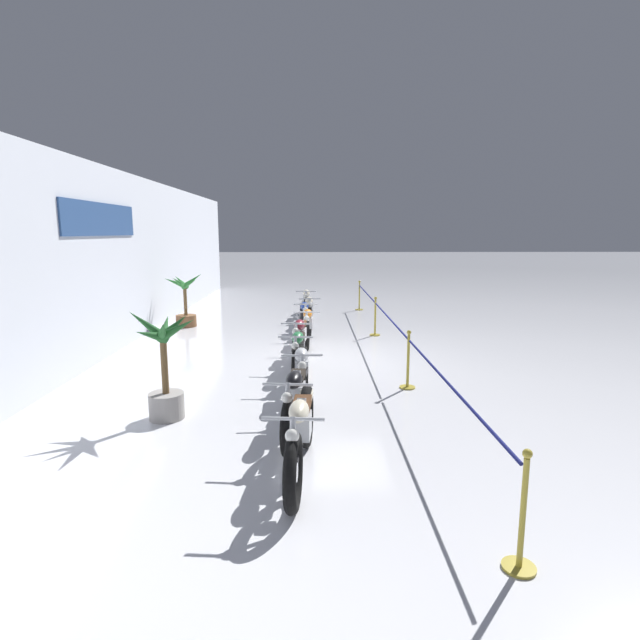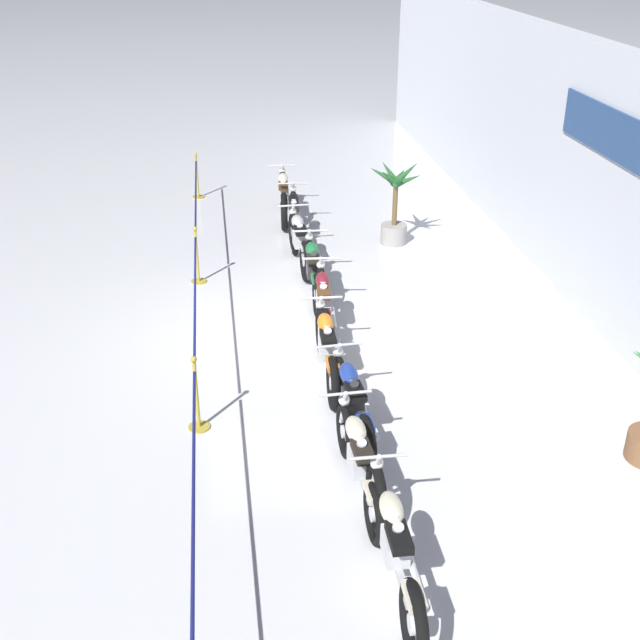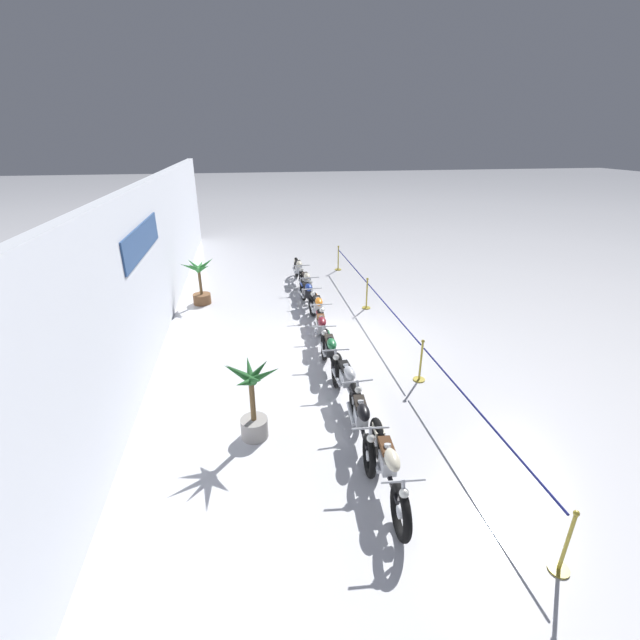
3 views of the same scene
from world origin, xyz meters
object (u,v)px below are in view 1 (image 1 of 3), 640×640
Objects in this scene: motorcycle_cream_0 at (300,434)px; motorcycle_black_1 at (296,398)px; motorcycle_green_3 at (298,351)px; stanchion_mid_right at (375,322)px; motorcycle_silver_2 at (301,371)px; motorcycle_blue_6 at (304,317)px; potted_palm_left_of_row at (185,302)px; motorcycle_cream_8 at (306,302)px; motorcycle_maroon_4 at (300,338)px; motorcycle_cream_7 at (309,310)px; stanchion_far_right at (359,300)px; potted_palm_right_of_row at (164,368)px; stanchion_mid_left at (408,369)px; stanchion_far_left at (402,339)px.

motorcycle_cream_0 reaches higher than motorcycle_black_1.
motorcycle_green_3 is 2.14× the size of stanchion_mid_right.
motorcycle_silver_2 is 1.05× the size of motorcycle_blue_6.
motorcycle_cream_8 is at bearing -65.88° from potted_palm_left_of_row.
motorcycle_silver_2 is 0.98× the size of motorcycle_maroon_4.
motorcycle_green_3 is 1.03× the size of motorcycle_cream_7.
potted_palm_right_of_row is at bearing 159.76° from stanchion_far_right.
stanchion_mid_left is (1.42, -3.89, -0.42)m from potted_palm_right_of_row.
motorcycle_cream_8 reaches higher than motorcycle_silver_2.
motorcycle_black_1 is 2.72m from stanchion_mid_left.
stanchion_far_right is at bearing -60.33° from potted_palm_left_of_row.
stanchion_mid_left is 1.00× the size of stanchion_far_right.
motorcycle_maroon_4 is 3.16m from stanchion_mid_right.
motorcycle_cream_0 is at bearing -179.46° from motorcycle_blue_6.
potted_palm_right_of_row is (-2.26, 1.92, 0.30)m from motorcycle_green_3.
potted_palm_right_of_row reaches higher than motorcycle_black_1.
motorcycle_maroon_4 is 2.91m from stanchion_mid_left.
motorcycle_maroon_4 is at bearing 1.25° from motorcycle_cream_0.
stanchion_far_left is (-0.24, -1.97, 0.29)m from motorcycle_green_3.
motorcycle_maroon_4 is (4.06, 0.02, 0.00)m from motorcycle_black_1.
motorcycle_silver_2 is at bearing 106.31° from stanchion_mid_left.
motorcycle_maroon_4 is (2.71, 0.07, -0.01)m from motorcycle_silver_2.
stanchion_mid_right is (5.18, -1.88, -0.12)m from motorcycle_silver_2.
motorcycle_maroon_4 is at bearing -28.35° from potted_palm_right_of_row.
motorcycle_blue_6 is 4.81m from stanchion_far_left.
motorcycle_cream_0 is 9.39m from motorcycle_cream_7.
stanchion_far_left is at bearing -96.95° from motorcycle_green_3.
motorcycle_blue_6 is (4.16, -0.05, -0.02)m from motorcycle_green_3.
potted_palm_left_of_row reaches higher than stanchion_far_right.
motorcycle_cream_0 reaches higher than motorcycle_green_3.
motorcycle_maroon_4 is at bearing 141.65° from stanchion_mid_right.
motorcycle_maroon_4 is at bearing 42.27° from stanchion_mid_left.
potted_palm_left_of_row reaches higher than stanchion_mid_right.
motorcycle_cream_7 is at bearing -176.59° from motorcycle_cream_8.
motorcycle_cream_0 is 2.22× the size of stanchion_mid_left.
motorcycle_cream_0 is 1.29m from motorcycle_black_1.
stanchion_far_left is 4.05m from stanchion_mid_right.
stanchion_far_right is (8.28, -1.97, -0.12)m from motorcycle_green_3.
stanchion_mid_left is (-6.03, -5.42, -0.36)m from potted_palm_left_of_row.
motorcycle_cream_0 reaches higher than motorcycle_silver_2.
motorcycle_silver_2 is at bearing 160.01° from stanchion_mid_right.
stanchion_far_right reaches higher than motorcycle_blue_6.
stanchion_mid_left is (-6.19, -1.79, -0.10)m from motorcycle_cream_7.
motorcycle_cream_8 is at bearing 128.66° from stanchion_far_right.
stanchion_far_right reaches higher than motorcycle_black_1.
motorcycle_black_1 is 4.06m from motorcycle_maroon_4.
motorcycle_maroon_4 is at bearing 179.16° from motorcycle_cream_8.
motorcycle_cream_0 reaches higher than motorcycle_cream_7.
motorcycle_black_1 is at bearing -179.30° from motorcycle_green_3.
potted_palm_right_of_row is (-9.03, 2.01, 0.29)m from motorcycle_cream_8.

